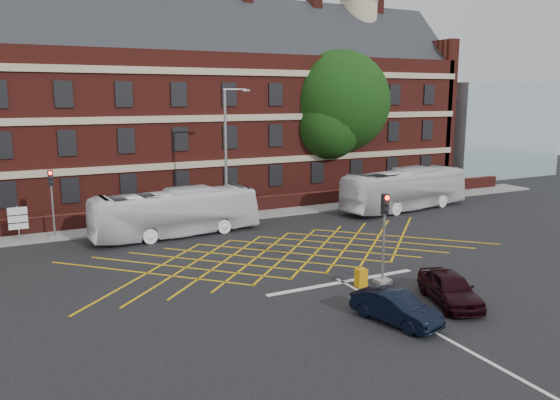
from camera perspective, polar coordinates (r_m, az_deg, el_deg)
name	(u,v)px	position (r m, az deg, el deg)	size (l,w,h in m)	color
ground	(307,262)	(29.16, 2.80, -6.53)	(120.00, 120.00, 0.00)	black
victorian_building	(185,106)	(48.29, -9.94, 9.66)	(51.00, 12.17, 20.40)	#581D16
boundary_wall	(220,208)	(40.50, -6.25, -0.83)	(56.00, 0.50, 1.10)	#4C1814
far_pavement	(225,217)	(39.68, -5.73, -1.79)	(60.00, 3.00, 0.12)	slate
glass_block	(479,129)	(65.84, 20.05, 6.97)	(14.00, 10.00, 10.00)	#99B2BF
box_junction_hatching	(289,253)	(30.84, 0.97, -5.53)	(11.50, 0.12, 0.02)	#CC990C
stop_line	(343,282)	(26.32, 6.58, -8.51)	(8.00, 0.30, 0.02)	silver
centre_line	(439,335)	(21.58, 16.30, -13.36)	(0.15, 14.00, 0.02)	silver
bus_left	(176,213)	(34.85, -10.82, -1.32)	(2.48, 10.59, 2.95)	white
bus_right	(405,189)	(43.24, 12.93, 1.10)	(2.67, 11.40, 3.17)	silver
car_navy	(396,308)	(22.05, 11.99, -10.94)	(1.29, 3.69, 1.22)	black
car_maroon	(450,288)	(24.48, 17.33, -8.77)	(1.63, 4.05, 1.38)	black
deciduous_tree	(339,109)	(48.78, 6.15, 9.45)	(8.95, 8.95, 12.66)	black
traffic_light_near	(384,247)	(25.97, 10.77, -4.84)	(0.70, 0.70, 4.27)	slate
traffic_light_far	(53,211)	(36.15, -22.63, -1.06)	(0.70, 0.70, 4.27)	slate
street_lamp	(227,179)	(37.03, -5.54, 2.21)	(2.25, 1.00, 9.17)	slate
direction_signs	(18,219)	(36.43, -25.70, -1.84)	(1.10, 0.16, 2.20)	gray
utility_cabinet	(361,278)	(25.72, 8.47, -8.04)	(0.48, 0.43, 0.86)	#C6850B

